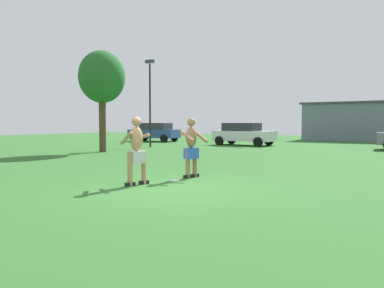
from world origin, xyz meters
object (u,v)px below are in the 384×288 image
object	(u,v)px
player_with_cap	(137,147)
player_in_blue	(191,146)
frisbee	(175,180)
car_white_near_post	(243,134)
tree_behind_players	(102,78)
lamp_post	(150,94)
car_blue_mid_lot	(155,132)

from	to	relation	value
player_with_cap	player_in_blue	xyz separation A→B (m)	(0.56, 1.80, -0.05)
player_with_cap	frisbee	distance (m)	1.49
car_white_near_post	tree_behind_players	size ratio (longest dim) A/B	0.81
frisbee	tree_behind_players	size ratio (longest dim) A/B	0.05
lamp_post	player_with_cap	bearing A→B (deg)	-54.58
frisbee	tree_behind_players	xyz separation A→B (m)	(-8.81, 6.39, 3.99)
player_with_cap	tree_behind_players	distance (m)	11.56
player_with_cap	car_blue_mid_lot	distance (m)	22.26
player_in_blue	car_blue_mid_lot	distance (m)	21.16
player_in_blue	frisbee	xyz separation A→B (m)	(-0.07, -0.76, -0.90)
car_white_near_post	frisbee	bearing A→B (deg)	-74.14
car_white_near_post	car_blue_mid_lot	size ratio (longest dim) A/B	1.00
player_with_cap	frisbee	bearing A→B (deg)	64.90
player_with_cap	lamp_post	size ratio (longest dim) A/B	0.31
car_blue_mid_lot	tree_behind_players	world-z (taller)	tree_behind_players
player_with_cap	car_white_near_post	distance (m)	17.49
frisbee	car_blue_mid_lot	bearing A→B (deg)	127.53
car_white_near_post	lamp_post	bearing A→B (deg)	-131.82
player_in_blue	lamp_post	xyz separation A→B (m)	(-9.09, 10.20, 2.56)
player_in_blue	car_white_near_post	size ratio (longest dim) A/B	0.39
tree_behind_players	player_in_blue	bearing A→B (deg)	-32.35
player_in_blue	lamp_post	size ratio (longest dim) A/B	0.30
lamp_post	tree_behind_players	size ratio (longest dim) A/B	1.04
player_with_cap	car_white_near_post	size ratio (longest dim) A/B	0.39
player_in_blue	tree_behind_players	xyz separation A→B (m)	(-8.88, 5.63, 3.09)
car_blue_mid_lot	lamp_post	size ratio (longest dim) A/B	0.78
car_white_near_post	lamp_post	size ratio (longest dim) A/B	0.78
player_with_cap	car_white_near_post	world-z (taller)	player_with_cap
frisbee	tree_behind_players	world-z (taller)	tree_behind_players
player_with_cap	lamp_post	world-z (taller)	lamp_post
car_white_near_post	tree_behind_players	xyz separation A→B (m)	(-4.27, -9.58, 3.18)
tree_behind_players	frisbee	bearing A→B (deg)	-35.95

